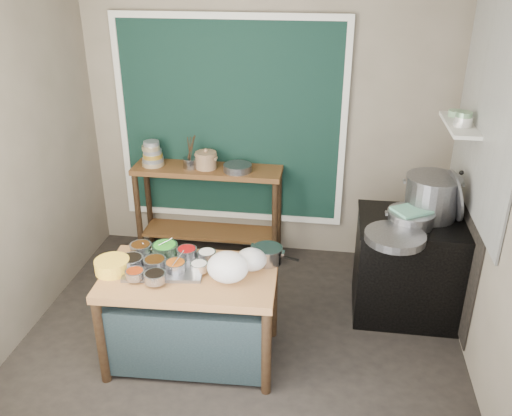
# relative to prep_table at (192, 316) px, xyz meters

# --- Properties ---
(floor) EXTENTS (3.50, 3.00, 0.02)m
(floor) POSITION_rel_prep_table_xyz_m (0.32, 0.30, -0.39)
(floor) COLOR black
(floor) RESTS_ON ground
(back_wall) EXTENTS (3.50, 0.02, 2.80)m
(back_wall) POSITION_rel_prep_table_xyz_m (0.32, 1.81, 1.02)
(back_wall) COLOR #776B5C
(back_wall) RESTS_ON floor
(left_wall) EXTENTS (0.02, 3.00, 2.80)m
(left_wall) POSITION_rel_prep_table_xyz_m (-1.44, 0.30, 1.02)
(left_wall) COLOR #776B5C
(left_wall) RESTS_ON floor
(right_wall) EXTENTS (0.02, 3.00, 2.80)m
(right_wall) POSITION_rel_prep_table_xyz_m (2.08, 0.30, 1.02)
(right_wall) COLOR #776B5C
(right_wall) RESTS_ON floor
(curtain_panel) EXTENTS (2.10, 0.02, 1.90)m
(curtain_panel) POSITION_rel_prep_table_xyz_m (-0.03, 1.77, 0.98)
(curtain_panel) COLOR black
(curtain_panel) RESTS_ON back_wall
(curtain_frame) EXTENTS (2.22, 0.03, 2.02)m
(curtain_frame) POSITION_rel_prep_table_xyz_m (-0.03, 1.76, 0.98)
(curtain_frame) COLOR beige
(curtain_frame) RESTS_ON back_wall
(tile_panel) EXTENTS (0.02, 1.70, 1.70)m
(tile_panel) POSITION_rel_prep_table_xyz_m (2.06, 0.85, 1.48)
(tile_panel) COLOR #B2B2AA
(tile_panel) RESTS_ON right_wall
(soot_patch) EXTENTS (0.01, 1.30, 1.30)m
(soot_patch) POSITION_rel_prep_table_xyz_m (2.06, 0.95, 0.32)
(soot_patch) COLOR black
(soot_patch) RESTS_ON right_wall
(wall_shelf) EXTENTS (0.22, 0.70, 0.03)m
(wall_shelf) POSITION_rel_prep_table_xyz_m (1.95, 1.15, 1.23)
(wall_shelf) COLOR beige
(wall_shelf) RESTS_ON right_wall
(prep_table) EXTENTS (1.28, 0.78, 0.75)m
(prep_table) POSITION_rel_prep_table_xyz_m (0.00, 0.00, 0.00)
(prep_table) COLOR olive
(prep_table) RESTS_ON floor
(back_counter) EXTENTS (1.45, 0.40, 0.95)m
(back_counter) POSITION_rel_prep_table_xyz_m (-0.23, 1.58, 0.10)
(back_counter) COLOR brown
(back_counter) RESTS_ON floor
(stove_block) EXTENTS (0.90, 0.68, 0.85)m
(stove_block) POSITION_rel_prep_table_xyz_m (1.67, 0.85, 0.05)
(stove_block) COLOR black
(stove_block) RESTS_ON floor
(stove_top) EXTENTS (0.92, 0.69, 0.03)m
(stove_top) POSITION_rel_prep_table_xyz_m (1.67, 0.85, 0.49)
(stove_top) COLOR black
(stove_top) RESTS_ON stove_block
(condiment_tray) EXTENTS (0.61, 0.47, 0.02)m
(condiment_tray) POSITION_rel_prep_table_xyz_m (-0.19, 0.05, 0.39)
(condiment_tray) COLOR gray
(condiment_tray) RESTS_ON prep_table
(condiment_bowls) EXTENTS (0.68, 0.55, 0.08)m
(condiment_bowls) POSITION_rel_prep_table_xyz_m (-0.22, 0.07, 0.43)
(condiment_bowls) COLOR gray
(condiment_bowls) RESTS_ON condiment_tray
(yellow_basin) EXTENTS (0.32, 0.32, 0.10)m
(yellow_basin) POSITION_rel_prep_table_xyz_m (-0.55, -0.05, 0.42)
(yellow_basin) COLOR yellow
(yellow_basin) RESTS_ON prep_table
(saucepan) EXTENTS (0.28, 0.28, 0.12)m
(saucepan) POSITION_rel_prep_table_xyz_m (0.53, 0.24, 0.44)
(saucepan) COLOR gray
(saucepan) RESTS_ON prep_table
(plastic_bag_a) EXTENTS (0.36, 0.33, 0.22)m
(plastic_bag_a) POSITION_rel_prep_table_xyz_m (0.29, -0.05, 0.48)
(plastic_bag_a) COLOR white
(plastic_bag_a) RESTS_ON prep_table
(plastic_bag_b) EXTENTS (0.22, 0.19, 0.17)m
(plastic_bag_b) POSITION_rel_prep_table_xyz_m (0.43, 0.12, 0.46)
(plastic_bag_b) COLOR white
(plastic_bag_b) RESTS_ON prep_table
(bowl_stack) EXTENTS (0.22, 0.22, 0.24)m
(bowl_stack) POSITION_rel_prep_table_xyz_m (-0.77, 1.57, 0.68)
(bowl_stack) COLOR tan
(bowl_stack) RESTS_ON back_counter
(utensil_cup) EXTENTS (0.20, 0.20, 0.10)m
(utensil_cup) POSITION_rel_prep_table_xyz_m (-0.38, 1.56, 0.62)
(utensil_cup) COLOR gray
(utensil_cup) RESTS_ON back_counter
(ceramic_crock) EXTENTS (0.28, 0.28, 0.14)m
(ceramic_crock) POSITION_rel_prep_table_xyz_m (-0.23, 1.56, 0.65)
(ceramic_crock) COLOR #836347
(ceramic_crock) RESTS_ON back_counter
(wide_bowl) EXTENTS (0.29, 0.29, 0.07)m
(wide_bowl) POSITION_rel_prep_table_xyz_m (0.08, 1.53, 0.61)
(wide_bowl) COLOR gray
(wide_bowl) RESTS_ON back_counter
(stock_pot) EXTENTS (0.45, 0.45, 0.35)m
(stock_pot) POSITION_rel_prep_table_xyz_m (1.78, 0.94, 0.68)
(stock_pot) COLOR gray
(stock_pot) RESTS_ON stove_top
(pot_lid) EXTENTS (0.15, 0.43, 0.42)m
(pot_lid) POSITION_rel_prep_table_xyz_m (1.95, 0.93, 0.71)
(pot_lid) COLOR gray
(pot_lid) RESTS_ON stove_top
(steamer) EXTENTS (0.42, 0.42, 0.12)m
(steamer) POSITION_rel_prep_table_xyz_m (1.61, 0.75, 0.57)
(steamer) COLOR gray
(steamer) RESTS_ON stove_top
(green_cloth) EXTENTS (0.34, 0.32, 0.02)m
(green_cloth) POSITION_rel_prep_table_xyz_m (1.61, 0.75, 0.64)
(green_cloth) COLOR #5C9986
(green_cloth) RESTS_ON steamer
(shallow_pan) EXTENTS (0.58, 0.58, 0.06)m
(shallow_pan) POSITION_rel_prep_table_xyz_m (1.47, 0.48, 0.53)
(shallow_pan) COLOR gray
(shallow_pan) RESTS_ON stove_top
(shelf_bowl_stack) EXTENTS (0.14, 0.14, 0.12)m
(shelf_bowl_stack) POSITION_rel_prep_table_xyz_m (1.95, 1.05, 1.29)
(shelf_bowl_stack) COLOR silver
(shelf_bowl_stack) RESTS_ON wall_shelf
(shelf_bowl_green) EXTENTS (0.17, 0.17, 0.05)m
(shelf_bowl_green) POSITION_rel_prep_table_xyz_m (1.95, 1.35, 1.26)
(shelf_bowl_green) COLOR gray
(shelf_bowl_green) RESTS_ON wall_shelf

